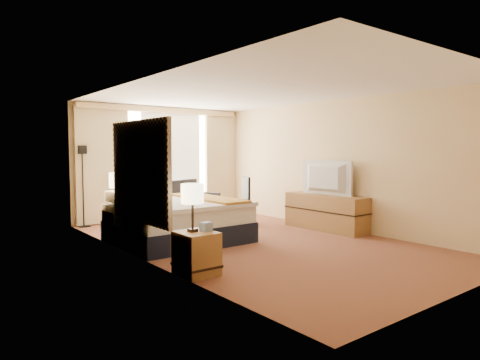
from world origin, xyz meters
TOP-DOWN VIEW (x-y plane):
  - floor at (0.00, 0.00)m, footprint 4.20×7.00m
  - ceiling at (0.00, 0.00)m, footprint 4.20×7.00m
  - wall_back at (0.00, 3.50)m, footprint 4.20×0.02m
  - wall_front at (0.00, -3.50)m, footprint 4.20×0.02m
  - wall_left at (-2.10, 0.00)m, footprint 0.02×7.00m
  - wall_right at (2.10, 0.00)m, footprint 0.02×7.00m
  - headboard at (-2.06, 0.20)m, footprint 0.06×1.85m
  - nightstand_left at (-1.87, -1.05)m, footprint 0.45×0.52m
  - nightstand_right at (-1.87, 1.45)m, footprint 0.45×0.52m
  - media_dresser at (1.83, 0.00)m, footprint 0.50×1.80m
  - window at (0.25, 3.47)m, footprint 2.30×0.02m
  - curtains at (-0.00, 3.39)m, footprint 4.12×0.19m
  - bed at (-1.06, 0.85)m, footprint 2.08×1.90m
  - loveseat at (0.07, 2.49)m, footprint 1.66×1.26m
  - floor_lamp at (-1.90, 3.30)m, footprint 0.21×0.21m
  - desk_chair at (0.93, 1.60)m, footprint 0.50×0.50m
  - lamp_left at (-1.90, -1.02)m, footprint 0.29×0.29m
  - lamp_right at (-1.85, 1.52)m, footprint 0.31×0.31m
  - tissue_box at (-1.74, -1.08)m, footprint 0.13×0.13m
  - telephone at (-1.86, 1.55)m, footprint 0.20×0.18m
  - television at (1.78, 0.03)m, footprint 0.22×1.20m

SIDE VIEW (x-z plane):
  - floor at x=0.00m, z-range -0.01..0.01m
  - nightstand_left at x=-1.87m, z-range 0.00..0.55m
  - nightstand_right at x=-1.87m, z-range 0.00..0.55m
  - loveseat at x=0.07m, z-range -0.16..0.76m
  - media_dresser at x=1.83m, z-range 0.00..0.70m
  - bed at x=-1.06m, z-range -0.14..0.88m
  - desk_chair at x=0.93m, z-range -0.06..0.96m
  - telephone at x=-1.86m, z-range 0.55..0.62m
  - tissue_box at x=-1.74m, z-range 0.55..0.67m
  - lamp_left at x=-1.90m, z-range 0.72..1.34m
  - television at x=1.78m, z-range 0.70..1.39m
  - lamp_right at x=-1.85m, z-range 0.73..1.38m
  - floor_lamp at x=-1.90m, z-range 0.35..2.04m
  - headboard at x=-2.06m, z-range 0.53..2.03m
  - wall_back at x=0.00m, z-range 0.00..2.60m
  - wall_front at x=0.00m, z-range 0.00..2.60m
  - wall_left at x=-2.10m, z-range 0.00..2.60m
  - wall_right at x=2.10m, z-range 0.00..2.60m
  - window at x=0.25m, z-range 0.17..2.47m
  - curtains at x=0.00m, z-range 0.13..2.69m
  - ceiling at x=0.00m, z-range 2.59..2.61m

